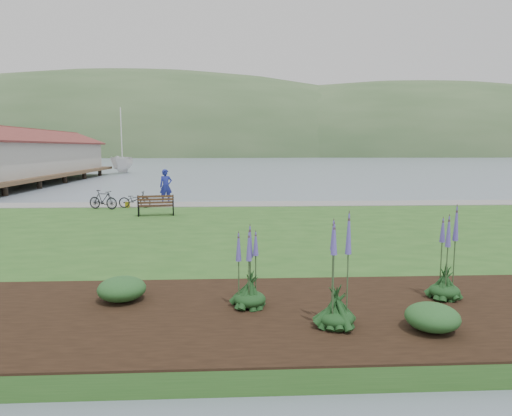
{
  "coord_description": "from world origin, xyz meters",
  "views": [
    {
      "loc": [
        0.19,
        -18.04,
        3.51
      ],
      "look_at": [
        1.02,
        -1.46,
        1.3
      ],
      "focal_mm": 32.0,
      "sensor_mm": 36.0,
      "label": 1
    }
  ],
  "objects_px": {
    "person": "(166,183)",
    "sailboat": "(123,173)",
    "bicycle_a": "(135,200)",
    "park_bench": "(156,205)"
  },
  "relations": [
    {
      "from": "person",
      "to": "sailboat",
      "type": "distance_m",
      "value": 39.25
    },
    {
      "from": "person",
      "to": "bicycle_a",
      "type": "relative_size",
      "value": 1.37
    },
    {
      "from": "park_bench",
      "to": "sailboat",
      "type": "bearing_deg",
      "value": 97.08
    },
    {
      "from": "bicycle_a",
      "to": "sailboat",
      "type": "bearing_deg",
      "value": 13.51
    },
    {
      "from": "bicycle_a",
      "to": "sailboat",
      "type": "distance_m",
      "value": 40.58
    },
    {
      "from": "person",
      "to": "sailboat",
      "type": "relative_size",
      "value": 0.08
    },
    {
      "from": "park_bench",
      "to": "sailboat",
      "type": "distance_m",
      "value": 43.73
    },
    {
      "from": "park_bench",
      "to": "sailboat",
      "type": "relative_size",
      "value": 0.06
    },
    {
      "from": "person",
      "to": "bicycle_a",
      "type": "distance_m",
      "value": 2.34
    },
    {
      "from": "person",
      "to": "bicycle_a",
      "type": "xyz_separation_m",
      "value": [
        -1.36,
        -1.78,
        -0.7
      ]
    }
  ]
}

